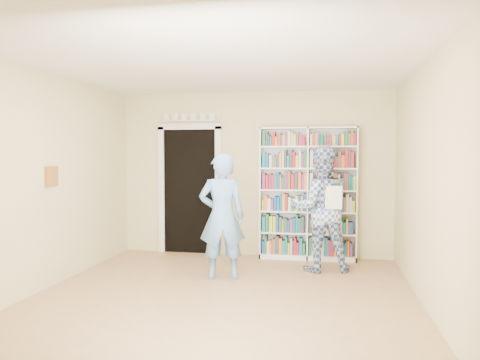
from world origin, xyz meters
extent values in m
plane|color=#9F744D|center=(0.00, 0.00, 0.00)|extent=(5.00, 5.00, 0.00)
plane|color=white|center=(0.00, 0.00, 2.70)|extent=(5.00, 5.00, 0.00)
plane|color=beige|center=(0.00, 2.50, 1.35)|extent=(4.50, 0.00, 4.50)
plane|color=beige|center=(-2.25, 0.00, 1.35)|extent=(0.00, 5.00, 5.00)
plane|color=beige|center=(2.25, 0.00, 1.35)|extent=(0.00, 5.00, 5.00)
cube|color=white|center=(0.90, 2.34, 1.05)|extent=(1.53, 0.29, 2.11)
cube|color=white|center=(0.90, 2.34, 1.05)|extent=(0.02, 0.29, 2.11)
cube|color=black|center=(-1.10, 2.48, 1.05)|extent=(0.90, 0.03, 2.10)
cube|color=silver|center=(-1.60, 2.47, 1.05)|extent=(0.10, 0.06, 2.20)
cube|color=silver|center=(-0.60, 2.47, 1.05)|extent=(0.10, 0.06, 2.20)
cube|color=silver|center=(-1.10, 2.47, 2.15)|extent=(1.10, 0.06, 0.10)
cube|color=silver|center=(-1.10, 2.46, 2.25)|extent=(1.10, 0.08, 0.02)
cube|color=brown|center=(-2.23, 0.20, 1.40)|extent=(0.03, 0.25, 0.25)
imported|color=#67A0E6|center=(-0.19, 0.93, 0.84)|extent=(0.69, 0.54, 1.69)
imported|color=#315296|center=(1.11, 1.63, 0.90)|extent=(0.98, 0.82, 1.79)
cube|color=white|center=(1.28, 1.36, 1.08)|extent=(0.23, 0.02, 0.32)
camera|label=1|loc=(1.17, -5.16, 1.66)|focal=35.00mm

